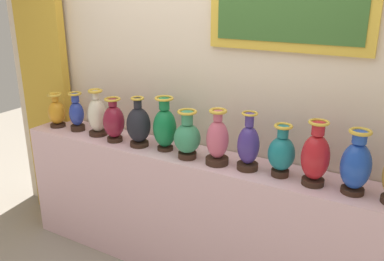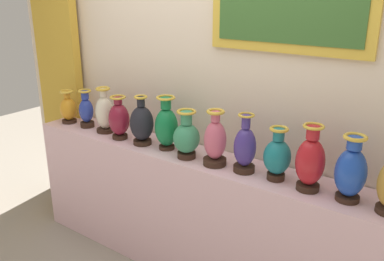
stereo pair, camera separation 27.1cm
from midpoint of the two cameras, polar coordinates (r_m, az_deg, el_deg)
display_shelf at (r=3.19m, az=-2.48°, el=-11.54°), size 2.96×0.40×0.98m
back_wall at (r=3.05m, az=0.10°, el=4.88°), size 4.19×0.14×2.69m
curtain_gold at (r=4.06m, az=-21.18°, el=4.28°), size 0.53×0.08×2.33m
vase_amber at (r=3.75m, az=-20.18°, el=2.40°), size 0.14×0.14×0.29m
vase_cobalt at (r=3.59m, az=-17.74°, el=2.22°), size 0.12×0.12×0.33m
vase_ivory at (r=3.43m, az=-15.20°, el=2.01°), size 0.15×0.15×0.38m
vase_burgundy at (r=3.26m, az=-13.10°, el=1.20°), size 0.17×0.17×0.35m
vase_onyx at (r=3.12m, az=-9.86°, el=0.69°), size 0.18×0.18×0.38m
vase_emerald at (r=3.01m, az=-6.36°, el=0.49°), size 0.17×0.17×0.40m
vase_jade at (r=2.86m, az=-3.35°, el=-0.99°), size 0.19×0.19×0.35m
vase_rose at (r=2.76m, az=0.72°, el=-1.44°), size 0.16×0.16×0.38m
vase_indigo at (r=2.68m, az=4.92°, el=-2.18°), size 0.15×0.15×0.39m
vase_teal at (r=2.62m, az=9.36°, el=-3.13°), size 0.17×0.17×0.34m
vase_crimson at (r=2.53m, az=13.75°, el=-3.59°), size 0.17×0.17×0.41m
vase_sapphire at (r=2.49m, az=18.83°, el=-4.56°), size 0.17×0.17×0.39m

